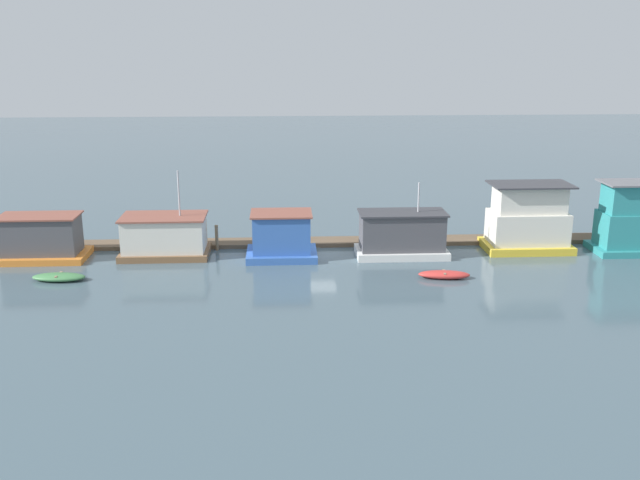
{
  "coord_description": "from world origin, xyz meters",
  "views": [
    {
      "loc": [
        -2.62,
        -50.2,
        15.24
      ],
      "look_at": [
        0.0,
        -1.0,
        1.4
      ],
      "focal_mm": 40.0,
      "sensor_mm": 36.0,
      "label": 1
    }
  ],
  "objects": [
    {
      "name": "dock_walkway",
      "position": [
        0.0,
        2.88,
        0.15
      ],
      "size": [
        59.6,
        2.14,
        0.3
      ],
      "primitive_type": "cube",
      "color": "brown",
      "rests_on": "ground_plane"
    },
    {
      "name": "houseboat_teal",
      "position": [
        23.67,
        -0.48,
        2.42
      ],
      "size": [
        6.56,
        3.56,
        5.31
      ],
      "color": "teal",
      "rests_on": "ground_plane"
    },
    {
      "name": "ground_plane",
      "position": [
        0.0,
        0.0,
        0.0
      ],
      "size": [
        200.0,
        200.0,
        0.0
      ],
      "primitive_type": "plane",
      "color": "#475B66"
    },
    {
      "name": "houseboat_orange",
      "position": [
        -20.02,
        -0.01,
        1.51
      ],
      "size": [
        6.42,
        3.7,
        3.25
      ],
      "color": "orange",
      "rests_on": "ground_plane"
    },
    {
      "name": "mooring_post_far_left",
      "position": [
        -19.12,
        1.56,
        0.8
      ],
      "size": [
        0.31,
        0.31,
        1.6
      ],
      "primitive_type": "cylinder",
      "color": "#846B4C",
      "rests_on": "ground_plane"
    },
    {
      "name": "houseboat_brown",
      "position": [
        -11.27,
        0.36,
        1.46
      ],
      "size": [
        6.38,
        3.87,
        6.32
      ],
      "color": "brown",
      "rests_on": "ground_plane"
    },
    {
      "name": "mooring_post_centre",
      "position": [
        16.21,
        1.56,
        0.99
      ],
      "size": [
        0.24,
        0.24,
        1.98
      ],
      "primitive_type": "cylinder",
      "color": "#846B4C",
      "rests_on": "ground_plane"
    },
    {
      "name": "dinghy_red",
      "position": [
        7.99,
        -5.88,
        0.26
      ],
      "size": [
        3.51,
        1.49,
        0.53
      ],
      "color": "red",
      "rests_on": "ground_plane"
    },
    {
      "name": "mooring_post_far_right",
      "position": [
        -7.62,
        1.56,
        0.97
      ],
      "size": [
        0.25,
        0.25,
        1.94
      ],
      "primitive_type": "cylinder",
      "color": "#846B4C",
      "rests_on": "ground_plane"
    },
    {
      "name": "dinghy_green",
      "position": [
        -17.41,
        -4.99,
        0.25
      ],
      "size": [
        3.57,
        1.58,
        0.49
      ],
      "color": "#47844C",
      "rests_on": "ground_plane"
    },
    {
      "name": "houseboat_yellow",
      "position": [
        15.64,
        0.5,
        2.26
      ],
      "size": [
        6.39,
        3.84,
        5.06
      ],
      "color": "gold",
      "rests_on": "ground_plane"
    },
    {
      "name": "houseboat_white",
      "position": [
        6.0,
        -0.56,
        1.58
      ],
      "size": [
        6.65,
        3.26,
        5.44
      ],
      "color": "white",
      "rests_on": "ground_plane"
    },
    {
      "name": "houseboat_blue",
      "position": [
        -2.76,
        -0.55,
        1.56
      ],
      "size": [
        5.07,
        3.85,
        3.36
      ],
      "color": "#3866B7",
      "rests_on": "ground_plane"
    }
  ]
}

